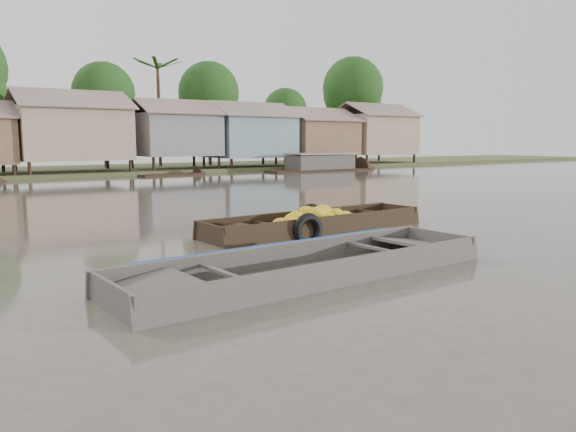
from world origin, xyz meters
TOP-DOWN VIEW (x-y plane):
  - ground at (0.00, 0.00)m, footprint 120.00×120.00m
  - riverbank at (3.03, 31.86)m, footprint 120.00×12.47m
  - banana_boat at (1.84, 3.27)m, footprint 6.23×1.78m
  - viewer_boat at (-1.02, -0.40)m, footprint 6.97×2.12m
  - distant_boats at (12.59, 25.16)m, footprint 44.07×3.72m

SIDE VIEW (x-z plane):
  - ground at x=0.00m, z-range 0.00..0.00m
  - viewer_boat at x=-1.02m, z-range -0.23..0.33m
  - banana_boat at x=1.84m, z-range -0.24..0.63m
  - distant_boats at x=12.59m, z-range -0.43..0.95m
  - riverbank at x=3.03m, z-range -2.04..8.18m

